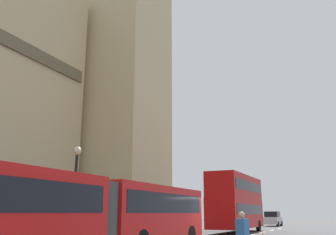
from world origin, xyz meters
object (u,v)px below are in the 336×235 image
object	(u,v)px
traffic_cone_east	(263,235)
street_lamp	(75,186)
double_decker_bus	(236,201)
sedan_lead	(273,219)
articulated_bus	(87,210)

from	to	relation	value
traffic_cone_east	street_lamp	distance (m)	12.09
double_decker_bus	traffic_cone_east	distance (m)	9.75
double_decker_bus	sedan_lead	size ratio (longest dim) A/B	2.37
double_decker_bus	sedan_lead	world-z (taller)	double_decker_bus
double_decker_bus	street_lamp	xyz separation A→B (m)	(-16.87, 4.50, 0.35)
articulated_bus	sedan_lead	distance (m)	39.72
double_decker_bus	traffic_cone_east	world-z (taller)	double_decker_bus
articulated_bus	sedan_lead	xyz separation A→B (m)	(39.71, 0.04, -0.83)
sedan_lead	traffic_cone_east	xyz separation A→B (m)	(-26.69, -3.92, -0.63)
double_decker_bus	street_lamp	world-z (taller)	street_lamp
double_decker_bus	street_lamp	distance (m)	17.46
double_decker_bus	street_lamp	bearing A→B (deg)	165.05
articulated_bus	traffic_cone_east	world-z (taller)	articulated_bus
sedan_lead	traffic_cone_east	size ratio (longest dim) A/B	7.59
articulated_bus	traffic_cone_east	distance (m)	13.67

